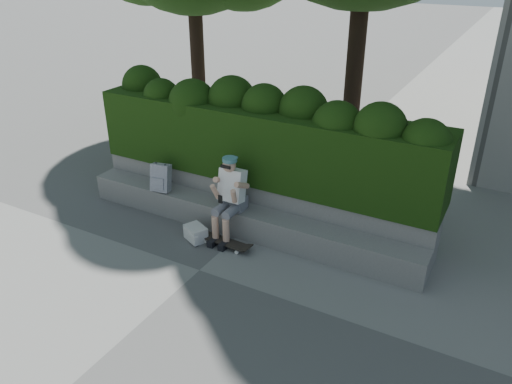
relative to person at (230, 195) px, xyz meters
The scene contains 8 objects.
ground 1.31m from the person, 84.38° to the right, with size 80.00×80.00×0.00m, color slate.
bench_ledge 0.57m from the person, 59.92° to the left, with size 6.00×0.45×0.45m, color gray.
planter_wall 0.76m from the person, 80.90° to the left, with size 6.00×0.50×0.75m, color gray.
hedge 1.07m from the person, 83.20° to the left, with size 6.00×1.00×1.20m, color black.
person is the anchor object (origin of this frame).
skateboard 0.75m from the person, 78.85° to the right, with size 0.88×0.26×0.09m.
backpack_plaid 1.46m from the person, behind, with size 0.33×0.18×0.48m, color #BABABF.
backpack_ground 0.86m from the person, 138.80° to the right, with size 0.37×0.26×0.24m, color beige.
Camera 1 is at (3.66, -4.91, 4.29)m, focal length 35.00 mm.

